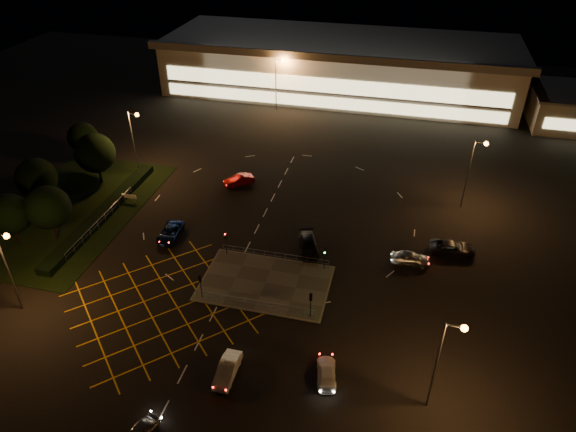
% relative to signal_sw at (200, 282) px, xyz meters
% --- Properties ---
extents(ground, '(180.00, 180.00, 0.00)m').
position_rel_signal_sw_xyz_m(ground, '(4.00, 5.99, -2.37)').
color(ground, black).
rests_on(ground, ground).
extents(pedestrian_island, '(14.00, 9.00, 0.12)m').
position_rel_signal_sw_xyz_m(pedestrian_island, '(6.00, 3.99, -2.31)').
color(pedestrian_island, '#4C4944').
rests_on(pedestrian_island, ground).
extents(grass_verge, '(18.00, 30.00, 0.08)m').
position_rel_signal_sw_xyz_m(grass_verge, '(-24.00, 11.99, -2.33)').
color(grass_verge, black).
rests_on(grass_verge, ground).
extents(hedge, '(2.00, 26.00, 1.00)m').
position_rel_signal_sw_xyz_m(hedge, '(-19.00, 11.99, -1.87)').
color(hedge, black).
rests_on(hedge, ground).
extents(supermarket, '(72.00, 26.50, 10.50)m').
position_rel_signal_sw_xyz_m(supermarket, '(4.00, 67.95, 2.95)').
color(supermarket, beige).
rests_on(supermarket, ground).
extents(streetlight_sw, '(1.78, 0.56, 10.03)m').
position_rel_signal_sw_xyz_m(streetlight_sw, '(-17.56, -6.01, 4.20)').
color(streetlight_sw, slate).
rests_on(streetlight_sw, ground).
extents(streetlight_se, '(1.78, 0.56, 10.03)m').
position_rel_signal_sw_xyz_m(streetlight_se, '(24.44, -8.01, 4.20)').
color(streetlight_se, slate).
rests_on(streetlight_se, ground).
extents(streetlight_nw, '(1.78, 0.56, 10.03)m').
position_rel_signal_sw_xyz_m(streetlight_nw, '(-19.56, 23.99, 4.20)').
color(streetlight_nw, slate).
rests_on(streetlight_nw, ground).
extents(streetlight_ne, '(1.78, 0.56, 10.03)m').
position_rel_signal_sw_xyz_m(streetlight_ne, '(28.44, 25.99, 4.20)').
color(streetlight_ne, slate).
rests_on(streetlight_ne, ground).
extents(streetlight_far_left, '(1.78, 0.56, 10.03)m').
position_rel_signal_sw_xyz_m(streetlight_far_left, '(-5.56, 53.99, 4.20)').
color(streetlight_far_left, slate).
rests_on(streetlight_far_left, ground).
extents(streetlight_far_right, '(1.78, 0.56, 10.03)m').
position_rel_signal_sw_xyz_m(streetlight_far_right, '(34.44, 55.99, 4.20)').
color(streetlight_far_right, slate).
rests_on(streetlight_far_right, ground).
extents(signal_sw, '(0.28, 0.30, 3.15)m').
position_rel_signal_sw_xyz_m(signal_sw, '(0.00, 0.00, 0.00)').
color(signal_sw, black).
rests_on(signal_sw, pedestrian_island).
extents(signal_se, '(0.28, 0.30, 3.15)m').
position_rel_signal_sw_xyz_m(signal_se, '(12.00, 0.00, 0.00)').
color(signal_se, black).
rests_on(signal_se, pedestrian_island).
extents(signal_nw, '(0.28, 0.30, 3.15)m').
position_rel_signal_sw_xyz_m(signal_nw, '(0.00, 7.99, 0.00)').
color(signal_nw, black).
rests_on(signal_nw, pedestrian_island).
extents(signal_ne, '(0.28, 0.30, 3.15)m').
position_rel_signal_sw_xyz_m(signal_ne, '(12.00, 7.99, 0.00)').
color(signal_ne, black).
rests_on(signal_ne, pedestrian_island).
extents(tree_a, '(5.04, 5.04, 6.86)m').
position_rel_signal_sw_xyz_m(tree_a, '(-26.00, 3.99, 1.97)').
color(tree_a, black).
rests_on(tree_a, ground).
extents(tree_b, '(5.40, 5.40, 7.35)m').
position_rel_signal_sw_xyz_m(tree_b, '(-28.00, 11.99, 2.28)').
color(tree_b, black).
rests_on(tree_b, ground).
extents(tree_c, '(5.76, 5.76, 7.84)m').
position_rel_signal_sw_xyz_m(tree_c, '(-24.00, 19.99, 2.59)').
color(tree_c, black).
rests_on(tree_c, ground).
extents(tree_d, '(4.68, 4.68, 6.37)m').
position_rel_signal_sw_xyz_m(tree_d, '(-30.00, 25.99, 1.65)').
color(tree_d, black).
rests_on(tree_d, ground).
extents(tree_e, '(5.40, 5.40, 7.35)m').
position_rel_signal_sw_xyz_m(tree_e, '(-22.00, 5.99, 2.28)').
color(tree_e, black).
rests_on(tree_e, ground).
extents(car_queue_white, '(1.55, 4.43, 1.46)m').
position_rel_signal_sw_xyz_m(car_queue_white, '(6.12, -9.09, -1.64)').
color(car_queue_white, white).
rests_on(car_queue_white, ground).
extents(car_left_blue, '(2.72, 5.22, 1.41)m').
position_rel_signal_sw_xyz_m(car_left_blue, '(-8.16, 9.68, -1.66)').
color(car_left_blue, '#0D1F52').
rests_on(car_left_blue, ground).
extents(car_far_dkgrey, '(3.71, 5.72, 1.54)m').
position_rel_signal_sw_xyz_m(car_far_dkgrey, '(9.44, 11.17, -1.60)').
color(car_far_dkgrey, black).
rests_on(car_far_dkgrey, ground).
extents(car_right_silver, '(4.63, 2.11, 1.54)m').
position_rel_signal_sw_xyz_m(car_right_silver, '(21.65, 11.55, -1.60)').
color(car_right_silver, '#9A9CA1').
rests_on(car_right_silver, ground).
extents(car_circ_red, '(4.49, 4.07, 1.49)m').
position_rel_signal_sw_xyz_m(car_circ_red, '(-3.88, 24.39, -1.62)').
color(car_circ_red, '#9C0B0C').
rests_on(car_circ_red, ground).
extents(car_east_grey, '(5.58, 2.87, 1.51)m').
position_rel_signal_sw_xyz_m(car_east_grey, '(26.55, 14.80, -1.61)').
color(car_east_grey, black).
rests_on(car_east_grey, ground).
extents(car_approach_white, '(2.56, 4.54, 1.24)m').
position_rel_signal_sw_xyz_m(car_approach_white, '(14.98, -7.17, -1.75)').
color(car_approach_white, silver).
rests_on(car_approach_white, ground).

